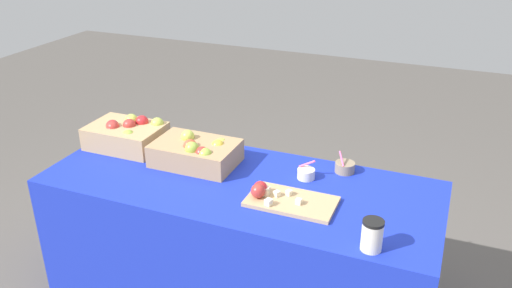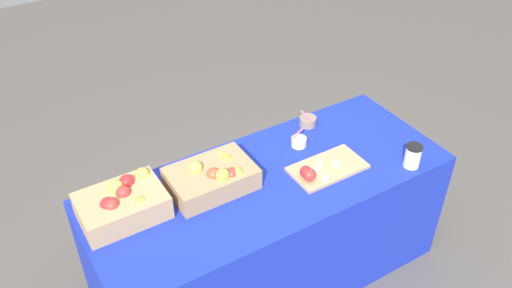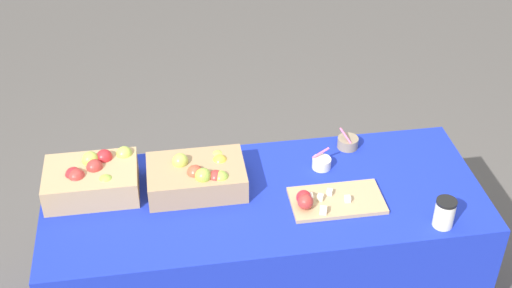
% 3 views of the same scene
% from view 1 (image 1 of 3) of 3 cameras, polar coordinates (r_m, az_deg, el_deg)
% --- Properties ---
extents(table, '(1.90, 0.76, 0.74)m').
position_cam_1_polar(table, '(2.72, -1.73, -10.92)').
color(table, '#192DB7').
rests_on(table, ground_plane).
extents(apple_crate_left, '(0.39, 0.28, 0.17)m').
position_cam_1_polar(apple_crate_left, '(2.93, -13.95, 1.04)').
color(apple_crate_left, tan).
rests_on(apple_crate_left, table).
extents(apple_crate_middle, '(0.42, 0.28, 0.16)m').
position_cam_1_polar(apple_crate_middle, '(2.67, -6.49, -0.89)').
color(apple_crate_middle, tan).
rests_on(apple_crate_middle, table).
extents(cutting_board_front, '(0.39, 0.22, 0.08)m').
position_cam_1_polar(cutting_board_front, '(2.34, 2.88, -5.91)').
color(cutting_board_front, tan).
rests_on(cutting_board_front, table).
extents(sample_bowl_near, '(0.09, 0.09, 0.09)m').
position_cam_1_polar(sample_bowl_near, '(2.54, 5.47, -3.22)').
color(sample_bowl_near, silver).
rests_on(sample_bowl_near, table).
extents(sample_bowl_mid, '(0.10, 0.10, 0.10)m').
position_cam_1_polar(sample_bowl_mid, '(2.63, 9.64, -2.50)').
color(sample_bowl_mid, gray).
rests_on(sample_bowl_mid, table).
extents(coffee_cup, '(0.08, 0.08, 0.13)m').
position_cam_1_polar(coffee_cup, '(2.07, 12.53, -9.66)').
color(coffee_cup, silver).
rests_on(coffee_cup, table).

